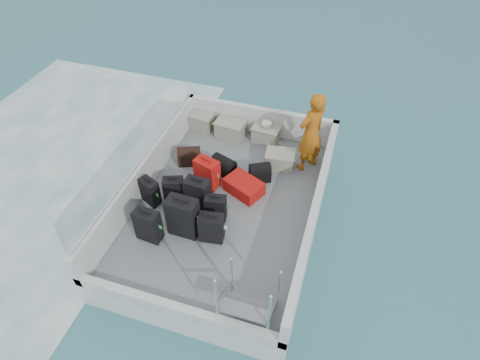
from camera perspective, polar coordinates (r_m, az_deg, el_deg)
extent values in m
plane|color=#184857|center=(8.48, -1.84, -6.19)|extent=(160.00, 160.00, 0.00)
plane|color=white|center=(10.64, -27.09, 0.56)|extent=(10.00, 10.00, 0.00)
cube|color=silver|center=(8.25, -1.89, -4.86)|extent=(3.60, 5.00, 0.60)
cube|color=slate|center=(8.02, -1.94, -3.41)|extent=(3.30, 4.70, 0.02)
cube|color=#B7BCBC|center=(8.35, -13.29, 1.01)|extent=(0.14, 5.00, 0.70)
cube|color=#B7BCBC|center=(7.53, 10.57, -4.47)|extent=(0.14, 5.00, 0.70)
cube|color=#B7BCBC|center=(9.52, 2.84, 8.44)|extent=(3.60, 0.14, 0.70)
cube|color=#B7BCBC|center=(6.66, -9.14, -17.61)|extent=(3.60, 0.14, 0.20)
cylinder|color=silver|center=(8.09, -13.74, 3.07)|extent=(0.04, 4.80, 0.04)
cube|color=black|center=(7.38, -12.94, -6.36)|extent=(0.47, 0.29, 0.69)
cube|color=black|center=(8.03, -12.66, -1.63)|extent=(0.44, 0.36, 0.58)
cube|color=black|center=(7.97, -9.38, -1.42)|extent=(0.45, 0.36, 0.57)
cube|color=black|center=(7.30, -8.09, -5.25)|extent=(0.56, 0.34, 0.83)
cube|color=black|center=(7.76, -6.03, -1.98)|extent=(0.49, 0.31, 0.69)
cube|color=#AA150D|center=(8.17, -4.69, 0.96)|extent=(0.55, 0.42, 0.67)
cube|color=black|center=(7.23, -4.09, -6.85)|extent=(0.47, 0.32, 0.61)
cube|color=black|center=(7.57, -3.46, -4.01)|extent=(0.43, 0.30, 0.56)
cube|color=#AA150D|center=(8.13, 0.55, -0.94)|extent=(0.89, 0.76, 0.30)
cube|color=gray|center=(9.82, -5.68, 8.40)|extent=(0.70, 0.53, 0.39)
cube|color=gray|center=(9.51, -1.40, 7.22)|extent=(0.68, 0.50, 0.38)
cube|color=gray|center=(9.40, 3.73, 6.52)|extent=(0.62, 0.45, 0.36)
cube|color=gray|center=(8.72, 5.68, 2.82)|extent=(0.63, 0.48, 0.35)
ellipsoid|color=yellow|center=(9.03, 10.06, 3.42)|extent=(0.28, 0.26, 0.22)
ellipsoid|color=white|center=(9.24, 3.81, 7.83)|extent=(0.24, 0.24, 0.18)
imported|color=orange|center=(8.34, 10.07, 6.62)|extent=(0.75, 0.80, 1.82)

